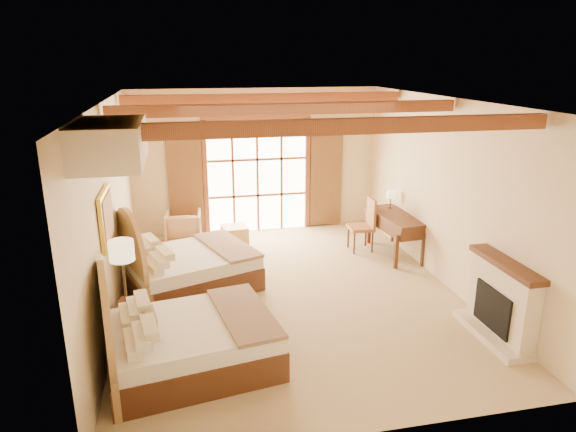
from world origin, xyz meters
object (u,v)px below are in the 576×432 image
object	(u,v)px
nightstand	(135,321)
desk	(395,233)
bed_far	(181,266)
bed_near	(179,339)
armchair	(184,227)

from	to	relation	value
nightstand	desk	size ratio (longest dim) A/B	0.35
bed_far	bed_near	bearing A→B (deg)	-111.19
armchair	nightstand	bearing A→B (deg)	83.34
bed_near	nightstand	xyz separation A→B (m)	(-0.61, 0.86, -0.13)
bed_far	armchair	world-z (taller)	bed_far
armchair	desk	distance (m)	4.45
nightstand	bed_far	bearing A→B (deg)	77.87
bed_near	armchair	xyz separation A→B (m)	(0.13, 4.77, -0.07)
armchair	desk	bearing A→B (deg)	163.38
armchair	bed_far	bearing A→B (deg)	92.06
nightstand	armchair	bearing A→B (deg)	89.91
bed_far	desk	world-z (taller)	bed_far
nightstand	armchair	distance (m)	3.99
bed_near	bed_far	distance (m)	2.43
nightstand	desk	bearing A→B (deg)	36.18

